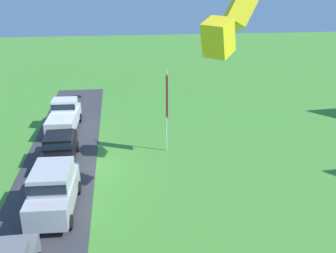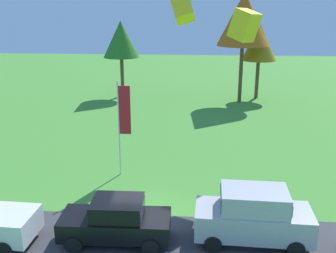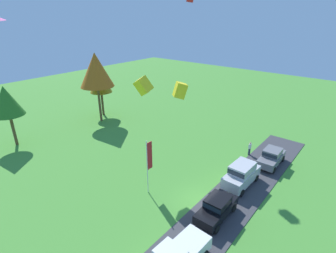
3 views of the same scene
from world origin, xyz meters
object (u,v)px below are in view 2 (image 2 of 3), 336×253
(car_sedan_by_flagpole, at_px, (116,219))
(kite_box_high_right, at_px, (245,25))
(car_suv_near_entrance, at_px, (253,214))
(tree_lone_near, at_px, (121,40))
(tree_far_left, at_px, (244,19))
(flag_banner, at_px, (123,117))
(kite_box_high_left, at_px, (182,8))
(tree_right_of_center, at_px, (260,43))

(car_sedan_by_flagpole, height_order, kite_box_high_right, kite_box_high_right)
(car_suv_near_entrance, height_order, tree_lone_near, tree_lone_near)
(car_suv_near_entrance, relative_size, kite_box_high_right, 3.06)
(car_sedan_by_flagpole, xyz_separation_m, tree_far_left, (7.35, 24.74, 6.91))
(tree_far_left, bearing_deg, car_suv_near_entrance, -94.44)
(car_sedan_by_flagpole, bearing_deg, car_suv_near_entrance, 4.15)
(car_sedan_by_flagpole, height_order, tree_far_left, tree_far_left)
(flag_banner, bearing_deg, tree_lone_near, 100.83)
(kite_box_high_left, bearing_deg, car_suv_near_entrance, -71.10)
(tree_lone_near, relative_size, flag_banner, 1.43)
(car_suv_near_entrance, distance_m, tree_far_left, 25.30)
(car_sedan_by_flagpole, distance_m, kite_box_high_right, 12.15)
(car_suv_near_entrance, height_order, tree_right_of_center, tree_right_of_center)
(tree_lone_near, relative_size, kite_box_high_right, 5.05)
(tree_far_left, bearing_deg, kite_box_high_right, -96.09)
(car_sedan_by_flagpole, height_order, flag_banner, flag_banner)
(kite_box_high_right, bearing_deg, tree_far_left, 83.91)
(car_sedan_by_flagpole, height_order, car_suv_near_entrance, car_suv_near_entrance)
(tree_far_left, distance_m, kite_box_high_left, 15.65)
(tree_far_left, relative_size, kite_box_high_right, 6.84)
(car_suv_near_entrance, xyz_separation_m, tree_lone_near, (-10.14, 26.08, 4.55))
(tree_lone_near, xyz_separation_m, flag_banner, (3.79, -19.83, -2.43))
(tree_right_of_center, distance_m, flag_banner, 22.50)
(tree_lone_near, relative_size, tree_far_left, 0.74)
(car_suv_near_entrance, relative_size, tree_right_of_center, 0.63)
(car_sedan_by_flagpole, xyz_separation_m, car_suv_near_entrance, (5.46, 0.40, 0.25))
(tree_right_of_center, relative_size, kite_box_high_right, 4.82)
(flag_banner, height_order, kite_box_high_right, kite_box_high_right)
(car_sedan_by_flagpole, xyz_separation_m, kite_box_high_right, (5.57, 8.07, 7.17))
(tree_lone_near, bearing_deg, car_sedan_by_flagpole, -79.97)
(car_sedan_by_flagpole, xyz_separation_m, flag_banner, (-0.89, 6.64, 2.38))
(tree_far_left, xyz_separation_m, flag_banner, (-8.24, -18.09, -4.53))
(car_suv_near_entrance, bearing_deg, tree_far_left, 85.56)
(tree_right_of_center, xyz_separation_m, kite_box_high_right, (-3.67, -18.54, 2.63))
(car_sedan_by_flagpole, height_order, tree_lone_near, tree_lone_near)
(car_suv_near_entrance, bearing_deg, flag_banner, 135.47)
(kite_box_high_right, bearing_deg, car_sedan_by_flagpole, -124.62)
(tree_right_of_center, distance_m, kite_box_high_left, 18.38)
(car_sedan_by_flagpole, bearing_deg, tree_lone_near, 100.03)
(tree_right_of_center, relative_size, flag_banner, 1.36)
(car_suv_near_entrance, bearing_deg, tree_right_of_center, 81.79)
(tree_right_of_center, bearing_deg, kite_box_high_left, -113.09)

